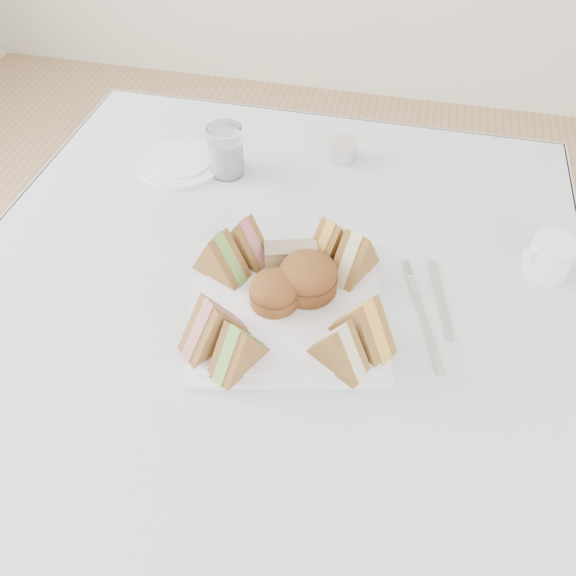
% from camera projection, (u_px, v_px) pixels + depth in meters
% --- Properties ---
extents(floor, '(4.00, 4.00, 0.00)m').
position_uv_depth(floor, '(276.00, 472.00, 1.47)').
color(floor, '#9E7751').
rests_on(floor, ground).
extents(table, '(0.90, 0.90, 0.74)m').
position_uv_depth(table, '(273.00, 398.00, 1.19)').
color(table, brown).
rests_on(table, floor).
extents(tablecloth, '(1.02, 1.02, 0.01)m').
position_uv_depth(tablecloth, '(269.00, 279.00, 0.92)').
color(tablecloth, white).
rests_on(tablecloth, table).
extents(serving_plate, '(0.35, 0.35, 0.01)m').
position_uv_depth(serving_plate, '(288.00, 307.00, 0.87)').
color(serving_plate, white).
rests_on(serving_plate, tablecloth).
extents(sandwich_fl_a, '(0.10, 0.11, 0.09)m').
position_uv_depth(sandwich_fl_a, '(213.00, 322.00, 0.78)').
color(sandwich_fl_a, brown).
rests_on(sandwich_fl_a, serving_plate).
extents(sandwich_fl_b, '(0.08, 0.10, 0.08)m').
position_uv_depth(sandwich_fl_b, '(238.00, 345.00, 0.76)').
color(sandwich_fl_b, brown).
rests_on(sandwich_fl_b, serving_plate).
extents(sandwich_fr_a, '(0.11, 0.09, 0.09)m').
position_uv_depth(sandwich_fr_a, '(364.00, 322.00, 0.78)').
color(sandwich_fr_a, brown).
rests_on(sandwich_fr_a, serving_plate).
extents(sandwich_fr_b, '(0.10, 0.08, 0.08)m').
position_uv_depth(sandwich_fr_b, '(340.00, 345.00, 0.76)').
color(sandwich_fr_b, brown).
rests_on(sandwich_fr_b, serving_plate).
extents(sandwich_bl_a, '(0.10, 0.08, 0.08)m').
position_uv_depth(sandwich_bl_a, '(220.00, 254.00, 0.88)').
color(sandwich_bl_a, brown).
rests_on(sandwich_bl_a, serving_plate).
extents(sandwich_bl_b, '(0.10, 0.08, 0.08)m').
position_uv_depth(sandwich_bl_b, '(244.00, 239.00, 0.90)').
color(sandwich_bl_b, brown).
rests_on(sandwich_bl_b, serving_plate).
extents(sandwich_br_a, '(0.08, 0.11, 0.08)m').
position_uv_depth(sandwich_br_a, '(355.00, 253.00, 0.88)').
color(sandwich_br_a, brown).
rests_on(sandwich_br_a, serving_plate).
extents(sandwich_br_b, '(0.08, 0.09, 0.08)m').
position_uv_depth(sandwich_br_b, '(330.00, 239.00, 0.90)').
color(sandwich_br_b, brown).
rests_on(sandwich_br_b, serving_plate).
extents(scone_left, '(0.10, 0.10, 0.05)m').
position_uv_depth(scone_left, '(274.00, 291.00, 0.84)').
color(scone_left, brown).
rests_on(scone_left, serving_plate).
extents(scone_right, '(0.12, 0.12, 0.06)m').
position_uv_depth(scone_right, '(308.00, 276.00, 0.86)').
color(scone_right, brown).
rests_on(scone_right, serving_plate).
extents(pastry_slice, '(0.09, 0.06, 0.04)m').
position_uv_depth(pastry_slice, '(291.00, 255.00, 0.90)').
color(pastry_slice, tan).
rests_on(pastry_slice, serving_plate).
extents(side_plate, '(0.20, 0.20, 0.01)m').
position_uv_depth(side_plate, '(181.00, 163.00, 1.12)').
color(side_plate, white).
rests_on(side_plate, tablecloth).
extents(water_glass, '(0.08, 0.08, 0.10)m').
position_uv_depth(water_glass, '(226.00, 150.00, 1.07)').
color(water_glass, white).
rests_on(water_glass, tablecloth).
extents(tea_strainer, '(0.07, 0.07, 0.04)m').
position_uv_depth(tea_strainer, '(343.00, 152.00, 1.12)').
color(tea_strainer, silver).
rests_on(tea_strainer, tablecloth).
extents(knife, '(0.05, 0.17, 0.00)m').
position_uv_depth(knife, '(440.00, 298.00, 0.88)').
color(knife, silver).
rests_on(knife, tablecloth).
extents(fork, '(0.07, 0.19, 0.00)m').
position_uv_depth(fork, '(424.00, 322.00, 0.85)').
color(fork, silver).
rests_on(fork, tablecloth).
extents(creamer_jug, '(0.09, 0.09, 0.06)m').
position_uv_depth(creamer_jug, '(551.00, 257.00, 0.90)').
color(creamer_jug, white).
rests_on(creamer_jug, tablecloth).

